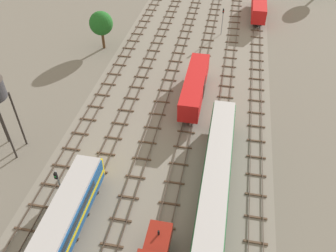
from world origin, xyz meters
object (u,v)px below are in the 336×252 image
(diesel_railcar_left_nearest, at_px, (51,246))
(signal_post_mid, at_px, (223,18))
(freight_boxcar_centre_midfar, at_px, (195,86))
(freight_boxcar_right_far, at_px, (259,5))
(signal_post_near, at_px, (58,182))
(passenger_coach_centre_right_mid, at_px, (217,171))

(diesel_railcar_left_nearest, xyz_separation_m, signal_post_mid, (11.56, 50.57, 0.75))
(freight_boxcar_centre_midfar, xyz_separation_m, freight_boxcar_right_far, (9.25, 32.66, 0.00))
(signal_post_mid, bearing_deg, freight_boxcar_centre_midfar, -95.87)
(freight_boxcar_right_far, relative_size, signal_post_mid, 2.66)
(signal_post_near, bearing_deg, freight_boxcar_centre_midfar, 61.52)
(signal_post_mid, bearing_deg, diesel_railcar_left_nearest, -102.88)
(signal_post_near, distance_m, signal_post_mid, 45.90)
(passenger_coach_centre_right_mid, xyz_separation_m, freight_boxcar_right_far, (4.63, 48.96, -0.16))
(diesel_railcar_left_nearest, xyz_separation_m, freight_boxcar_right_far, (18.51, 60.80, -0.15))
(diesel_railcar_left_nearest, bearing_deg, passenger_coach_centre_right_mid, 40.49)
(diesel_railcar_left_nearest, relative_size, signal_post_mid, 3.90)
(freight_boxcar_centre_midfar, relative_size, signal_post_mid, 2.66)
(freight_boxcar_centre_midfar, distance_m, signal_post_mid, 22.56)
(passenger_coach_centre_right_mid, bearing_deg, diesel_railcar_left_nearest, -139.51)
(passenger_coach_centre_right_mid, distance_m, signal_post_near, 16.96)
(passenger_coach_centre_right_mid, bearing_deg, signal_post_mid, 93.42)
(freight_boxcar_centre_midfar, bearing_deg, passenger_coach_centre_right_mid, -74.18)
(signal_post_near, bearing_deg, diesel_railcar_left_nearest, -71.25)
(freight_boxcar_centre_midfar, height_order, signal_post_mid, signal_post_mid)
(freight_boxcar_centre_midfar, xyz_separation_m, signal_post_mid, (2.31, 22.42, 0.90))
(signal_post_near, bearing_deg, freight_boxcar_right_far, 68.91)
(freight_boxcar_centre_midfar, relative_size, freight_boxcar_right_far, 1.00)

